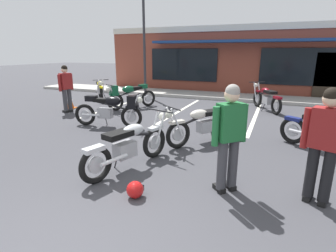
{
  "coord_description": "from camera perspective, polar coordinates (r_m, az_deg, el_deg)",
  "views": [
    {
      "loc": [
        1.92,
        -1.31,
        2.1
      ],
      "look_at": [
        -0.2,
        3.83,
        0.55
      ],
      "focal_mm": 28.2,
      "sensor_mm": 36.0,
      "label": 1
    }
  ],
  "objects": [
    {
      "name": "ground_plane",
      "position": [
        5.74,
        1.26,
        -5.88
      ],
      "size": [
        80.0,
        80.0,
        0.0
      ],
      "primitive_type": "plane",
      "color": "#3D3D42"
    },
    {
      "name": "sidewalk_kerb",
      "position": [
        12.95,
        13.71,
        6.16
      ],
      "size": [
        22.0,
        1.8,
        0.14
      ],
      "primitive_type": "cube",
      "color": "#A8A59E",
      "rests_on": "ground_plane"
    },
    {
      "name": "brick_storefront_building",
      "position": [
        16.77,
        16.33,
        13.7
      ],
      "size": [
        14.5,
        6.45,
        3.42
      ],
      "color": "brown",
      "rests_on": "ground_plane"
    },
    {
      "name": "painted_stall_lines",
      "position": [
        9.49,
        10.2,
        2.59
      ],
      "size": [
        8.16,
        4.8,
        0.01
      ],
      "color": "silver",
      "rests_on": "ground_plane"
    },
    {
      "name": "motorcycle_foreground_classic",
      "position": [
        4.91,
        -8.42,
        -4.06
      ],
      "size": [
        0.92,
        2.06,
        0.98
      ],
      "color": "black",
      "rests_on": "ground_plane"
    },
    {
      "name": "motorcycle_red_sportbike",
      "position": [
        6.56,
        31.1,
        -1.15
      ],
      "size": [
        1.87,
        1.35,
        0.98
      ],
      "color": "black",
      "rests_on": "ground_plane"
    },
    {
      "name": "motorcycle_black_cruiser",
      "position": [
        10.23,
        -8.26,
        6.62
      ],
      "size": [
        1.32,
        1.88,
        0.98
      ],
      "color": "black",
      "rests_on": "ground_plane"
    },
    {
      "name": "motorcycle_silver_naked",
      "position": [
        10.54,
        20.5,
        5.7
      ],
      "size": [
        1.3,
        1.89,
        0.98
      ],
      "color": "black",
      "rests_on": "ground_plane"
    },
    {
      "name": "motorcycle_blue_standard",
      "position": [
        7.79,
        -12.19,
        3.61
      ],
      "size": [
        2.09,
        0.81,
        0.98
      ],
      "color": "black",
      "rests_on": "ground_plane"
    },
    {
      "name": "motorcycle_green_cafe_racer",
      "position": [
        6.3,
        7.44,
        0.39
      ],
      "size": [
        1.44,
        1.82,
        0.98
      ],
      "color": "black",
      "rests_on": "ground_plane"
    },
    {
      "name": "motorcycle_cream_vintage",
      "position": [
        12.82,
        -14.47,
        7.79
      ],
      "size": [
        1.55,
        1.74,
        0.98
      ],
      "color": "black",
      "rests_on": "ground_plane"
    },
    {
      "name": "person_in_black_shirt",
      "position": [
        4.01,
        13.13,
        -1.48
      ],
      "size": [
        0.49,
        0.5,
        1.68
      ],
      "color": "black",
      "rests_on": "ground_plane"
    },
    {
      "name": "person_in_shorts_foreground",
      "position": [
        4.16,
        30.75,
        -2.72
      ],
      "size": [
        0.6,
        0.37,
        1.68
      ],
      "color": "black",
      "rests_on": "ground_plane"
    },
    {
      "name": "person_by_back_row",
      "position": [
        10.15,
        -21.19,
        8.07
      ],
      "size": [
        0.32,
        0.61,
        1.68
      ],
      "color": "black",
      "rests_on": "ground_plane"
    },
    {
      "name": "helmet_on_pavement",
      "position": [
        4.08,
        -7.12,
        -13.47
      ],
      "size": [
        0.26,
        0.26,
        0.26
      ],
      "color": "#B71414",
      "rests_on": "ground_plane"
    },
    {
      "name": "traffic_cone",
      "position": [
        10.93,
        -20.38,
        4.94
      ],
      "size": [
        0.34,
        0.34,
        0.53
      ],
      "color": "orange",
      "rests_on": "ground_plane"
    },
    {
      "name": "parking_lot_lamp_post",
      "position": [
        12.95,
        -5.47,
        20.54
      ],
      "size": [
        0.24,
        0.76,
        4.98
      ],
      "color": "#2D2D33",
      "rests_on": "ground_plane"
    }
  ]
}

